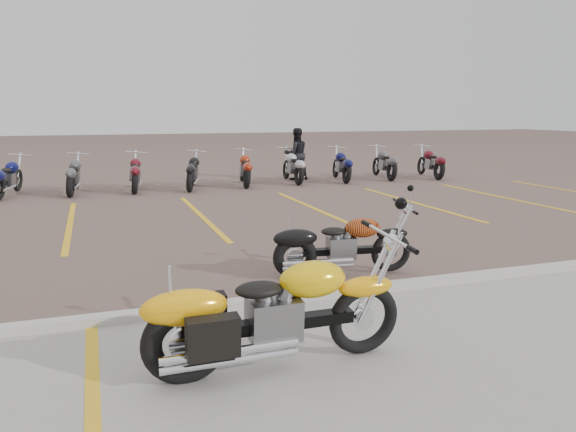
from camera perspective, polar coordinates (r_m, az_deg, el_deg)
name	(u,v)px	position (r m, az deg, el deg)	size (l,w,h in m)	color
ground	(250,261)	(8.64, -3.90, -4.63)	(100.00, 100.00, 0.00)	brown
concrete_apron	(402,403)	(4.74, 11.47, -18.14)	(60.00, 5.00, 0.01)	#9E9B93
curb	(294,298)	(6.80, 0.62, -8.35)	(60.00, 0.18, 0.12)	#ADAAA3
parking_stripes	(201,216)	(12.45, -8.79, 0.01)	(38.00, 5.50, 0.01)	gold
yellow_cruiser	(271,317)	(5.00, -1.72, -10.27)	(2.38, 0.35, 0.98)	black
flame_cruiser	(340,247)	(7.83, 5.27, -3.18)	(1.99, 0.42, 0.82)	black
person_b	(296,154)	(18.84, 0.84, 6.33)	(0.83, 0.65, 1.72)	black
bg_bike_row	(162,170)	(17.01, -12.68, 4.56)	(19.09, 2.07, 1.10)	black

